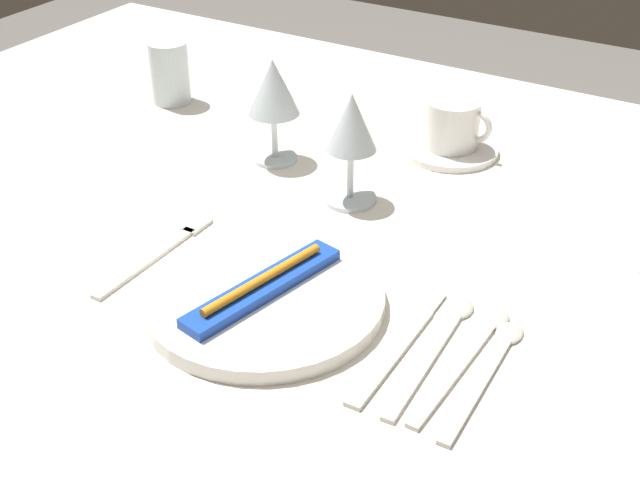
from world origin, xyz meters
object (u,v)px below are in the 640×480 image
dinner_knife (397,348)px  spoon_tea (491,364)px  drink_tumbler (170,75)px  wine_glass_far (273,91)px  toothbrush_package (263,286)px  fork_outer (160,252)px  spoon_soup (440,340)px  spoon_dessert (472,349)px  dinner_plate (264,298)px  wine_glass_centre (351,129)px  coffee_cup_left (451,123)px

dinner_knife → spoon_tea: size_ratio=1.04×
dinner_knife → drink_tumbler: drink_tumbler is taller
dinner_knife → wine_glass_far: size_ratio=1.39×
toothbrush_package → fork_outer: (-0.17, 0.02, -0.02)m
toothbrush_package → wine_glass_far: (-0.18, 0.30, 0.08)m
dinner_knife → wine_glass_far: (-0.34, 0.30, 0.10)m
toothbrush_package → spoon_soup: size_ratio=0.99×
dinner_knife → spoon_soup: (0.03, 0.03, -0.00)m
spoon_dessert → wine_glass_far: bearing=147.9°
dinner_plate → spoon_soup: size_ratio=1.23×
fork_outer → wine_glass_centre: 0.28m
toothbrush_package → wine_glass_centre: wine_glass_centre is taller
wine_glass_centre → dinner_knife: bearing=-51.9°
toothbrush_package → dinner_knife: bearing=2.1°
wine_glass_centre → wine_glass_far: (-0.15, 0.05, 0.00)m
fork_outer → wine_glass_centre: bearing=60.2°
coffee_cup_left → drink_tumbler: 0.47m
spoon_soup → spoon_tea: same height
spoon_dessert → dinner_plate: bearing=-169.1°
fork_outer → drink_tumbler: 0.47m
spoon_dessert → dinner_knife: bearing=-150.2°
toothbrush_package → fork_outer: size_ratio=1.05×
fork_outer → wine_glass_far: wine_glass_far is taller
fork_outer → drink_tumbler: drink_tumbler is taller
toothbrush_package → coffee_cup_left: (0.02, 0.46, 0.02)m
spoon_tea → wine_glass_far: bearing=148.3°
spoon_soup → coffee_cup_left: coffee_cup_left is taller
spoon_soup → drink_tumbler: bearing=151.2°
fork_outer → coffee_cup_left: 0.47m
fork_outer → dinner_plate: bearing=-7.8°
dinner_knife → spoon_soup: size_ratio=0.98×
dinner_plate → fork_outer: (-0.17, 0.02, -0.01)m
fork_outer → coffee_cup_left: (0.19, 0.43, 0.04)m
spoon_dessert → drink_tumbler: drink_tumbler is taller
dinner_plate → coffee_cup_left: (0.02, 0.46, 0.04)m
dinner_knife → spoon_dessert: spoon_dessert is taller
toothbrush_package → spoon_tea: size_ratio=1.05×
dinner_plate → coffee_cup_left: bearing=87.4°
fork_outer → dinner_knife: size_ratio=0.96×
fork_outer → wine_glass_far: 0.30m
dinner_plate → drink_tumbler: size_ratio=2.62×
wine_glass_centre → dinner_plate: bearing=-82.5°
spoon_tea → wine_glass_centre: size_ratio=1.34×
toothbrush_package → dinner_knife: 0.16m
fork_outer → coffee_cup_left: bearing=66.8°
dinner_knife → dinner_plate: bearing=-177.9°
spoon_soup → spoon_dessert: 0.03m
spoon_soup → wine_glass_far: wine_glass_far is taller
spoon_soup → wine_glass_far: 0.47m
wine_glass_far → wine_glass_centre: bearing=-17.8°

